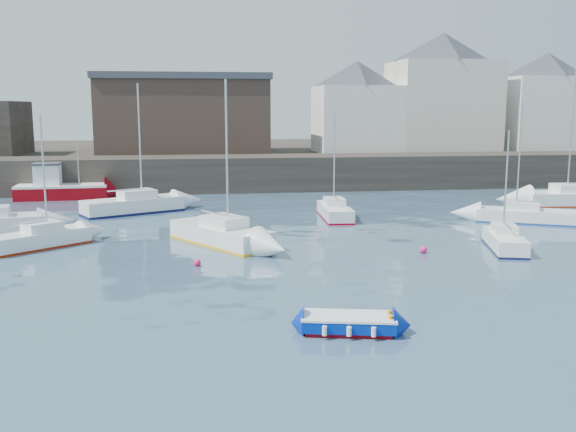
{
  "coord_description": "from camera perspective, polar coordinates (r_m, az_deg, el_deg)",
  "views": [
    {
      "loc": [
        -4.65,
        -21.52,
        7.25
      ],
      "look_at": [
        0.0,
        12.0,
        1.5
      ],
      "focal_mm": 40.0,
      "sensor_mm": 36.0,
      "label": 1
    }
  ],
  "objects": [
    {
      "name": "bldg_east_a",
      "position": [
        68.16,
        13.54,
        10.69
      ],
      "size": [
        13.36,
        13.36,
        11.8
      ],
      "color": "beige",
      "rests_on": "land_strip"
    },
    {
      "name": "warehouse",
      "position": [
        64.54,
        -9.21,
        8.96
      ],
      "size": [
        16.4,
        10.4,
        7.6
      ],
      "color": "#3D2D26",
      "rests_on": "land_strip"
    },
    {
      "name": "quay_wall",
      "position": [
        57.0,
        -3.19,
        3.84
      ],
      "size": [
        90.0,
        5.0,
        3.0
      ],
      "primitive_type": "cube",
      "color": "#28231E",
      "rests_on": "ground"
    },
    {
      "name": "blue_dinghy",
      "position": [
        21.24,
        5.41,
        -9.44
      ],
      "size": [
        3.26,
        1.93,
        0.58
      ],
      "color": "#86030A",
      "rests_on": "ground"
    },
    {
      "name": "buoy_near",
      "position": [
        30.05,
        -8.07,
        -4.42
      ],
      "size": [
        0.34,
        0.34,
        0.34
      ],
      "primitive_type": "sphere",
      "color": "#FF196A",
      "rests_on": "ground"
    },
    {
      "name": "land_strip",
      "position": [
        74.89,
        -4.34,
        5.14
      ],
      "size": [
        90.0,
        32.0,
        2.8
      ],
      "primitive_type": "cube",
      "color": "#28231E",
      "rests_on": "ground"
    },
    {
      "name": "bldg_east_d",
      "position": [
        64.94,
        6.13,
        9.69
      ],
      "size": [
        11.14,
        11.14,
        8.95
      ],
      "color": "white",
      "rests_on": "land_strip"
    },
    {
      "name": "sailboat_a",
      "position": [
        35.9,
        -21.26,
        -1.89
      ],
      "size": [
        5.14,
        4.69,
        6.87
      ],
      "color": "white",
      "rests_on": "ground"
    },
    {
      "name": "buoy_far",
      "position": [
        37.6,
        -5.83,
        -1.52
      ],
      "size": [
        0.41,
        0.41,
        0.41
      ],
      "primitive_type": "sphere",
      "color": "#FF196A",
      "rests_on": "ground"
    },
    {
      "name": "sailboat_f",
      "position": [
        42.49,
        4.19,
        0.45
      ],
      "size": [
        1.88,
        5.3,
        6.81
      ],
      "color": "white",
      "rests_on": "ground"
    },
    {
      "name": "sailboat_h",
      "position": [
        45.78,
        -13.58,
        0.99
      ],
      "size": [
        7.13,
        5.12,
        8.87
      ],
      "color": "white",
      "rests_on": "ground"
    },
    {
      "name": "water",
      "position": [
        23.18,
        4.13,
        -8.61
      ],
      "size": [
        220.0,
        220.0,
        0.0
      ],
      "primitive_type": "plane",
      "color": "#2D4760",
      "rests_on": "ground"
    },
    {
      "name": "sailboat_c",
      "position": [
        34.91,
        18.7,
        -2.08
      ],
      "size": [
        2.61,
        4.86,
        6.1
      ],
      "color": "white",
      "rests_on": "ground"
    },
    {
      "name": "sailboat_b",
      "position": [
        34.53,
        -5.98,
        -1.57
      ],
      "size": [
        5.57,
        6.78,
        8.67
      ],
      "color": "white",
      "rests_on": "ground"
    },
    {
      "name": "buoy_mid",
      "position": [
        33.06,
        11.93,
        -3.24
      ],
      "size": [
        0.37,
        0.37,
        0.37
      ],
      "primitive_type": "sphere",
      "color": "#FF196A",
      "rests_on": "ground"
    },
    {
      "name": "sailboat_g",
      "position": [
        52.54,
        24.26,
        1.5
      ],
      "size": [
        8.23,
        3.12,
        10.22
      ],
      "color": "white",
      "rests_on": "ground"
    },
    {
      "name": "fishing_boat",
      "position": [
        54.54,
        -19.68,
        2.4
      ],
      "size": [
        7.18,
        3.04,
        4.67
      ],
      "color": "#86030A",
      "rests_on": "ground"
    },
    {
      "name": "bldg_east_b",
      "position": [
        72.41,
        21.91,
        9.45
      ],
      "size": [
        11.88,
        11.88,
        9.95
      ],
      "color": "white",
      "rests_on": "land_strip"
    },
    {
      "name": "sailboat_d",
      "position": [
        43.55,
        20.34,
        0.08
      ],
      "size": [
        6.33,
        4.35,
        7.75
      ],
      "color": "white",
      "rests_on": "ground"
    }
  ]
}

